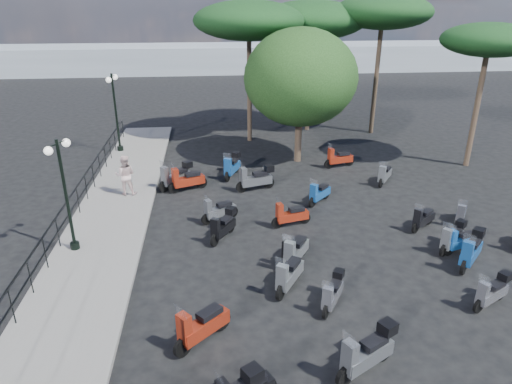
{
  "coord_description": "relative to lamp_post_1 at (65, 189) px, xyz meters",
  "views": [
    {
      "loc": [
        -2.48,
        -12.39,
        8.08
      ],
      "look_at": [
        -0.77,
        3.76,
        1.2
      ],
      "focal_mm": 32.0,
      "sensor_mm": 36.0,
      "label": 1
    }
  ],
  "objects": [
    {
      "name": "pine_0",
      "position": [
        11.31,
        15.03,
        4.51
      ],
      "size": [
        6.68,
        6.68,
        8.08
      ],
      "color": "#38281E",
      "rests_on": "ground"
    },
    {
      "name": "pine_3",
      "position": [
        18.16,
        7.11,
        3.88
      ],
      "size": [
        4.55,
        4.55,
        7.1
      ],
      "color": "#38281E",
      "rests_on": "ground"
    },
    {
      "name": "scooter_3",
      "position": [
        5.12,
        0.46,
        -1.88
      ],
      "size": [
        1.03,
        1.47,
        1.32
      ],
      "rotation": [
        0.0,
        0.0,
        2.58
      ],
      "color": "black",
      "rests_on": "ground"
    },
    {
      "name": "scooter_23",
      "position": [
        11.39,
        7.54,
        -1.91
      ],
      "size": [
        1.67,
        0.67,
        1.35
      ],
      "rotation": [
        0.0,
        0.0,
        1.81
      ],
      "color": "black",
      "rests_on": "ground"
    },
    {
      "name": "scooter_15",
      "position": [
        7.72,
        1.19,
        -1.93
      ],
      "size": [
        1.59,
        0.65,
        1.28
      ],
      "rotation": [
        0.0,
        0.0,
        1.82
      ],
      "color": "black",
      "rests_on": "ground"
    },
    {
      "name": "scooter_9",
      "position": [
        6.95,
        -2.91,
        -1.89
      ],
      "size": [
        1.07,
        1.54,
        1.41
      ],
      "rotation": [
        0.0,
        0.0,
        2.57
      ],
      "color": "black",
      "rests_on": "ground"
    },
    {
      "name": "scooter_22",
      "position": [
        12.68,
        0.44,
        -1.96
      ],
      "size": [
        1.26,
        1.0,
        1.2
      ],
      "rotation": [
        0.0,
        0.0,
        2.22
      ],
      "color": "black",
      "rests_on": "ground"
    },
    {
      "name": "pine_2",
      "position": [
        7.24,
        12.89,
        4.58
      ],
      "size": [
        6.29,
        6.29,
        8.08
      ],
      "color": "#38281E",
      "rests_on": "ground"
    },
    {
      "name": "pine_1",
      "position": [
        15.31,
        13.83,
        4.99
      ],
      "size": [
        5.88,
        5.88,
        8.42
      ],
      "color": "#38281E",
      "rests_on": "ground"
    },
    {
      "name": "broadleaf_tree",
      "position": [
        9.45,
        8.75,
        2.05
      ],
      "size": [
        5.76,
        5.76,
        6.88
      ],
      "color": "#38281E",
      "rests_on": "ground"
    },
    {
      "name": "scooter_14",
      "position": [
        8.03,
        -3.88,
        -1.93
      ],
      "size": [
        0.93,
        1.33,
        1.19
      ],
      "rotation": [
        0.0,
        0.0,
        2.58
      ],
      "color": "black",
      "rests_on": "ground"
    },
    {
      "name": "distant_hills",
      "position": [
        7.24,
        43.09,
        -0.88
      ],
      "size": [
        70.0,
        8.0,
        3.0
      ],
      "primitive_type": "cube",
      "color": "gray",
      "rests_on": "ground"
    },
    {
      "name": "sidewalk",
      "position": [
        0.74,
        1.09,
        -2.3
      ],
      "size": [
        3.0,
        30.0,
        0.15
      ],
      "primitive_type": "cube",
      "color": "slate",
      "rests_on": "ground"
    },
    {
      "name": "scooter_16",
      "position": [
        9.32,
        3.19,
        -1.94
      ],
      "size": [
        1.18,
        1.22,
        1.27
      ],
      "rotation": [
        0.0,
        0.0,
        2.37
      ],
      "color": "black",
      "rests_on": "ground"
    },
    {
      "name": "scooter_8",
      "position": [
        7.36,
        -1.33,
        -1.96
      ],
      "size": [
        1.01,
        1.27,
        1.22
      ],
      "rotation": [
        0.0,
        0.0,
        2.49
      ],
      "color": "black",
      "rests_on": "ground"
    },
    {
      "name": "pedestrian_far",
      "position": [
        1.06,
        4.69,
        -1.34
      ],
      "size": [
        0.89,
        0.71,
        1.78
      ],
      "primitive_type": "imported",
      "rotation": [
        0.0,
        0.0,
        3.1
      ],
      "color": "beige",
      "rests_on": "sidewalk"
    },
    {
      "name": "scooter_20",
      "position": [
        12.98,
        -1.2,
        -1.9
      ],
      "size": [
        1.33,
        1.11,
        1.26
      ],
      "rotation": [
        0.0,
        0.0,
        2.24
      ],
      "color": "black",
      "rests_on": "ground"
    },
    {
      "name": "scooter_5",
      "position": [
        3.16,
        5.54,
        -1.82
      ],
      "size": [
        1.56,
        1.33,
        1.49
      ],
      "rotation": [
        0.0,
        0.0,
        2.25
      ],
      "color": "black",
      "rests_on": "ground"
    },
    {
      "name": "scooter_17",
      "position": [
        6.78,
        4.89,
        -1.82
      ],
      "size": [
        1.81,
        0.81,
        1.48
      ],
      "rotation": [
        0.0,
        0.0,
        1.86
      ],
      "color": "black",
      "rests_on": "ground"
    },
    {
      "name": "lamp_post_1",
      "position": [
        0.0,
        0.0,
        0.0
      ],
      "size": [
        0.58,
        1.1,
        3.91
      ],
      "rotation": [
        0.0,
        0.0,
        -0.36
      ],
      "color": "black",
      "rests_on": "sidewalk"
    },
    {
      "name": "scooter_4",
      "position": [
        3.66,
        5.15,
        -1.87
      ],
      "size": [
        1.75,
        0.91,
        1.47
      ],
      "rotation": [
        0.0,
        0.0,
        1.96
      ],
      "color": "black",
      "rests_on": "ground"
    },
    {
      "name": "scooter_11",
      "position": [
        5.8,
        6.73,
        -1.84
      ],
      "size": [
        0.94,
        1.7,
        1.43
      ],
      "rotation": [
        0.0,
        0.0,
        2.74
      ],
      "color": "black",
      "rests_on": "ground"
    },
    {
      "name": "scooter_27",
      "position": [
        13.19,
        -1.38,
        -1.96
      ],
      "size": [
        1.46,
        0.7,
        1.2
      ],
      "rotation": [
        0.0,
        0.0,
        1.91
      ],
      "color": "black",
      "rests_on": "ground"
    },
    {
      "name": "scooter_2",
      "position": [
        4.37,
        -5.0,
        -1.87
      ],
      "size": [
        1.46,
        1.32,
        1.48
      ],
      "rotation": [
        0.0,
        0.0,
        2.3
      ],
      "color": "black",
      "rests_on": "ground"
    },
    {
      "name": "scooter_21",
      "position": [
        13.08,
        -2.21,
        -1.84
      ],
      "size": [
        1.38,
        1.41,
        1.43
      ],
      "rotation": [
        0.0,
        0.0,
        2.37
      ],
      "color": "black",
      "rests_on": "ground"
    },
    {
      "name": "scooter_13",
      "position": [
        8.18,
        -6.38,
        -1.82
      ],
      "size": [
        1.67,
        1.11,
        1.47
      ],
      "rotation": [
        0.0,
        0.0,
        2.09
      ],
      "color": "black",
      "rests_on": "ground"
    },
    {
      "name": "scooter_29",
      "position": [
        12.9,
        5.04,
        -1.93
      ],
      "size": [
        1.04,
        1.38,
        1.29
      ],
      "rotation": [
        0.0,
        0.0,
        2.52
      ],
      "color": "black",
      "rests_on": "ground"
    },
    {
      "name": "scooter_19",
      "position": [
        12.52,
        -4.31,
        -1.93
      ],
      "size": [
        1.39,
        0.86,
        1.2
      ],
      "rotation": [
        0.0,
        0.0,
        2.05
      ],
      "color": "black",
      "rests_on": "ground"
    },
    {
      "name": "scooter_28",
      "position": [
        14.35,
        0.72,
        -1.96
      ],
      "size": [
        0.94,
        1.31,
        1.2
      ],
      "rotation": [
        0.0,
        0.0,
        2.55
      ],
      "color": "black",
      "rests_on": "ground"
    },
    {
      "name": "scooter_30",
      "position": [
        7.4,
        -1.59,
        -1.89
      ],
      "size": [
        1.07,
        1.54,
        1.41
      ],
      "rotation": [
        0.0,
        0.0,
        2.57
      ],
      "color": "black",
      "rests_on": "ground"
    },
    {
      "name": "scooter_10",
      "position": [
        5.01,
        1.89,
        -1.93
      ],
      "size": [
        1.47,
        0.9,
        1.28
      ],
      "rotation": [
        0.0,
        0.0,
        2.06
      ],
      "color": "black",
      "rests_on": "ground"
    },
    {
      "name": "lamp_post_2",
      "position": [
        -0.31,
        11.16,
        0.22
      ],
      "size": [
        0.46,
        1.25,
        4.29
      ],
      "rotation": [
        0.0,
        0.0,
        -0.17
      ],
      "color": "black",
      "rests_on": "sidewalk"
    },
    {
      "name": "railing",
      "position": [
        -0.56,
        0.89,
        -1.48
      ],
      "size": [
        0.04,
        26.04,
        1.1
      ],
      "color": "black",
      "rests_on": "sidewalk"
    },
    {
      "name": "ground",
      "position": [
        7.24,
        -1.91,
        -2.38
      ],
      "size": [
        120.0,
        120.0,
        0.0
      ],
      "primitive_type": "plane",
      "color": "black",
      "rests_on": "ground"
    }
  ]
}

